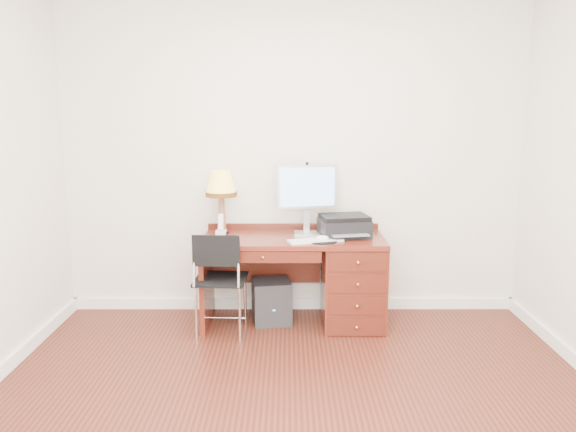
{
  "coord_description": "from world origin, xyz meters",
  "views": [
    {
      "loc": [
        -0.05,
        -3.15,
        1.79
      ],
      "look_at": [
        -0.05,
        1.2,
        0.97
      ],
      "focal_mm": 35.0,
      "sensor_mm": 36.0,
      "label": 1
    }
  ],
  "objects_px": {
    "leg_lamp": "(221,187)",
    "equipment_box": "(272,301)",
    "desk": "(331,276)",
    "monitor": "(308,191)",
    "phone": "(221,229)",
    "printer": "(344,226)",
    "chair": "(220,274)"
  },
  "relations": [
    {
      "from": "chair",
      "to": "equipment_box",
      "type": "distance_m",
      "value": 0.61
    },
    {
      "from": "phone",
      "to": "chair",
      "type": "height_order",
      "value": "phone"
    },
    {
      "from": "chair",
      "to": "equipment_box",
      "type": "xyz_separation_m",
      "value": [
        0.4,
        0.31,
        -0.34
      ]
    },
    {
      "from": "monitor",
      "to": "printer",
      "type": "relative_size",
      "value": 1.3
    },
    {
      "from": "phone",
      "to": "chair",
      "type": "bearing_deg",
      "value": -81.66
    },
    {
      "from": "leg_lamp",
      "to": "phone",
      "type": "relative_size",
      "value": 3.04
    },
    {
      "from": "printer",
      "to": "chair",
      "type": "xyz_separation_m",
      "value": [
        -1.01,
        -0.33,
        -0.32
      ]
    },
    {
      "from": "monitor",
      "to": "desk",
      "type": "bearing_deg",
      "value": -45.11
    },
    {
      "from": "monitor",
      "to": "phone",
      "type": "relative_size",
      "value": 3.28
    },
    {
      "from": "desk",
      "to": "equipment_box",
      "type": "distance_m",
      "value": 0.56
    },
    {
      "from": "equipment_box",
      "to": "printer",
      "type": "bearing_deg",
      "value": -7.63
    },
    {
      "from": "monitor",
      "to": "printer",
      "type": "xyz_separation_m",
      "value": [
        0.3,
        -0.1,
        -0.28
      ]
    },
    {
      "from": "monitor",
      "to": "chair",
      "type": "height_order",
      "value": "monitor"
    },
    {
      "from": "leg_lamp",
      "to": "chair",
      "type": "xyz_separation_m",
      "value": [
        0.02,
        -0.42,
        -0.63
      ]
    },
    {
      "from": "monitor",
      "to": "chair",
      "type": "bearing_deg",
      "value": -160.61
    },
    {
      "from": "desk",
      "to": "printer",
      "type": "distance_m",
      "value": 0.44
    },
    {
      "from": "printer",
      "to": "chair",
      "type": "bearing_deg",
      "value": -172.98
    },
    {
      "from": "leg_lamp",
      "to": "equipment_box",
      "type": "height_order",
      "value": "leg_lamp"
    },
    {
      "from": "leg_lamp",
      "to": "equipment_box",
      "type": "distance_m",
      "value": 1.06
    },
    {
      "from": "desk",
      "to": "printer",
      "type": "bearing_deg",
      "value": 18.52
    },
    {
      "from": "desk",
      "to": "leg_lamp",
      "type": "relative_size",
      "value": 2.77
    },
    {
      "from": "leg_lamp",
      "to": "phone",
      "type": "distance_m",
      "value": 0.35
    },
    {
      "from": "leg_lamp",
      "to": "equipment_box",
      "type": "xyz_separation_m",
      "value": [
        0.42,
        -0.11,
        -0.97
      ]
    },
    {
      "from": "leg_lamp",
      "to": "chair",
      "type": "distance_m",
      "value": 0.76
    },
    {
      "from": "equipment_box",
      "to": "phone",
      "type": "bearing_deg",
      "value": 162.6
    },
    {
      "from": "desk",
      "to": "phone",
      "type": "relative_size",
      "value": 8.41
    },
    {
      "from": "desk",
      "to": "leg_lamp",
      "type": "bearing_deg",
      "value": 172.17
    },
    {
      "from": "desk",
      "to": "leg_lamp",
      "type": "distance_m",
      "value": 1.19
    },
    {
      "from": "chair",
      "to": "equipment_box",
      "type": "relative_size",
      "value": 2.34
    },
    {
      "from": "phone",
      "to": "equipment_box",
      "type": "height_order",
      "value": "phone"
    },
    {
      "from": "printer",
      "to": "phone",
      "type": "relative_size",
      "value": 2.53
    },
    {
      "from": "monitor",
      "to": "phone",
      "type": "xyz_separation_m",
      "value": [
        -0.73,
        -0.05,
        -0.32
      ]
    }
  ]
}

